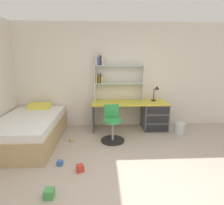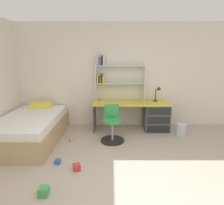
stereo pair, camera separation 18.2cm
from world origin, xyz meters
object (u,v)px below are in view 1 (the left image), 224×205
at_px(bed_platform, 30,130).
at_px(toy_block_blue_3, 60,163).
at_px(desk, 148,114).
at_px(swivel_chair, 113,127).
at_px(toy_block_red_1, 80,168).
at_px(bookshelf_hutch, 112,75).
at_px(desk_lamp, 157,91).
at_px(toy_block_natural_2, 72,140).
at_px(toy_block_green_0, 49,193).
at_px(waste_bin, 180,129).

bearing_deg(bed_platform, toy_block_blue_3, -48.62).
bearing_deg(desk, toy_block_blue_3, -139.25).
bearing_deg(swivel_chair, toy_block_red_1, -117.02).
bearing_deg(toy_block_blue_3, desk, 40.75).
xyz_separation_m(bookshelf_hutch, toy_block_red_1, (-0.61, -2.01, -1.32)).
relative_size(bookshelf_hutch, desk_lamp, 3.22).
height_order(desk, swivel_chair, swivel_chair).
height_order(toy_block_red_1, toy_block_natural_2, toy_block_red_1).
distance_m(desk, swivel_chair, 1.17).
relative_size(swivel_chair, toy_block_red_1, 7.16).
xyz_separation_m(bookshelf_hutch, toy_block_green_0, (-0.94, -2.58, -1.31)).
distance_m(bookshelf_hutch, swivel_chair, 1.37).
xyz_separation_m(waste_bin, toy_block_natural_2, (-2.52, -0.32, -0.10)).
xyz_separation_m(desk_lamp, toy_block_natural_2, (-2.06, -0.80, -0.93)).
distance_m(bookshelf_hutch, desk_lamp, 1.21).
xyz_separation_m(toy_block_green_0, toy_block_blue_3, (-0.03, 0.76, -0.02)).
distance_m(desk, toy_block_green_0, 3.05).
height_order(desk_lamp, toy_block_green_0, desk_lamp).
height_order(waste_bin, toy_block_blue_3, waste_bin).
height_order(desk_lamp, toy_block_red_1, desk_lamp).
bearing_deg(waste_bin, desk_lamp, 133.91).
relative_size(desk, toy_block_blue_3, 21.94).
xyz_separation_m(swivel_chair, toy_block_green_0, (-0.91, -1.71, -0.25)).
bearing_deg(bookshelf_hutch, toy_block_green_0, -110.01).
xyz_separation_m(toy_block_green_0, toy_block_natural_2, (0.02, 1.67, -0.02)).
distance_m(bookshelf_hutch, waste_bin, 2.10).
distance_m(swivel_chair, toy_block_red_1, 1.30).
bearing_deg(swivel_chair, desk_lamp, 33.38).
xyz_separation_m(toy_block_red_1, toy_block_blue_3, (-0.36, 0.19, -0.01)).
distance_m(desk, bed_platform, 2.82).
bearing_deg(bed_platform, bookshelf_hutch, 25.56).
relative_size(bookshelf_hutch, bed_platform, 0.62).
bearing_deg(swivel_chair, toy_block_natural_2, -177.42).
distance_m(desk_lamp, toy_block_green_0, 3.35).
distance_m(desk, toy_block_red_1, 2.40).
height_order(desk, toy_block_green_0, desk).
relative_size(desk, desk_lamp, 4.89).
bearing_deg(waste_bin, toy_block_blue_3, -154.37).
relative_size(waste_bin, toy_block_blue_3, 3.27).
distance_m(toy_block_natural_2, toy_block_blue_3, 0.91).
relative_size(swivel_chair, waste_bin, 2.82).
height_order(toy_block_natural_2, toy_block_blue_3, toy_block_blue_3).
relative_size(bed_platform, toy_block_green_0, 16.14).
bearing_deg(toy_block_natural_2, toy_block_red_1, -73.98).
xyz_separation_m(waste_bin, toy_block_green_0, (-2.54, -1.99, -0.08)).
xyz_separation_m(desk_lamp, toy_block_green_0, (-2.07, -2.48, -0.91)).
xyz_separation_m(desk_lamp, bed_platform, (-2.94, -0.76, -0.68)).
height_order(desk, toy_block_natural_2, desk).
bearing_deg(toy_block_green_0, toy_block_natural_2, 89.43).
height_order(desk, waste_bin, desk).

